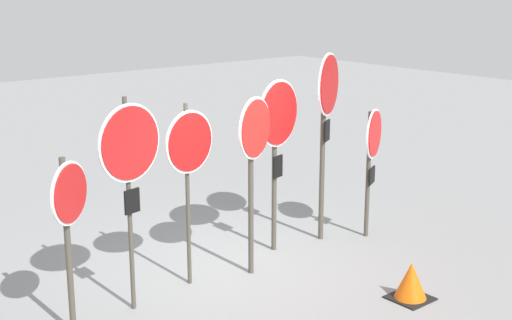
{
  "coord_description": "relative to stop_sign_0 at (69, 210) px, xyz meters",
  "views": [
    {
      "loc": [
        -5.57,
        -7.16,
        3.8
      ],
      "look_at": [
        0.41,
        0.0,
        1.45
      ],
      "focal_mm": 50.0,
      "sensor_mm": 36.0,
      "label": 1
    }
  ],
  "objects": [
    {
      "name": "traffic_cone_0",
      "position": [
        3.54,
        -1.82,
        -1.2
      ],
      "size": [
        0.48,
        0.48,
        0.47
      ],
      "color": "black",
      "rests_on": "ground"
    },
    {
      "name": "ground_plane",
      "position": [
        2.47,
        0.35,
        -1.43
      ],
      "size": [
        40.0,
        40.0,
        0.0
      ],
      "primitive_type": "plane",
      "color": "gray"
    },
    {
      "name": "stop_sign_4",
      "position": [
        3.36,
        0.45,
        0.38
      ],
      "size": [
        0.91,
        0.27,
        2.49
      ],
      "rotation": [
        0.0,
        0.0,
        0.26
      ],
      "color": "#474238",
      "rests_on": "ground"
    },
    {
      "name": "stop_sign_5",
      "position": [
        4.21,
        0.34,
        0.61
      ],
      "size": [
        0.82,
        0.45,
        2.81
      ],
      "rotation": [
        0.0,
        0.0,
        0.48
      ],
      "color": "#474238",
      "rests_on": "ground"
    },
    {
      "name": "stop_sign_2",
      "position": [
        1.74,
        0.26,
        0.32
      ],
      "size": [
        0.78,
        0.17,
        2.36
      ],
      "rotation": [
        0.0,
        0.0,
        0.17
      ],
      "color": "#474238",
      "rests_on": "ground"
    },
    {
      "name": "stop_sign_1",
      "position": [
        0.81,
        0.08,
        0.46
      ],
      "size": [
        0.89,
        0.22,
        2.55
      ],
      "rotation": [
        0.0,
        0.0,
        0.21
      ],
      "color": "#474238",
      "rests_on": "ground"
    },
    {
      "name": "stop_sign_6",
      "position": [
        4.83,
        -0.02,
        -0.02
      ],
      "size": [
        0.68,
        0.35,
        1.98
      ],
      "rotation": [
        0.0,
        0.0,
        0.46
      ],
      "color": "#474238",
      "rests_on": "ground"
    },
    {
      "name": "stop_sign_3",
      "position": [
        2.57,
        0.01,
        0.31
      ],
      "size": [
        0.75,
        0.33,
        2.38
      ],
      "rotation": [
        0.0,
        0.0,
        0.38
      ],
      "color": "#474238",
      "rests_on": "ground"
    },
    {
      "name": "stop_sign_0",
      "position": [
        0.0,
        0.0,
        0.0
      ],
      "size": [
        0.59,
        0.41,
        2.01
      ],
      "rotation": [
        0.0,
        0.0,
        0.59
      ],
      "color": "#474238",
      "rests_on": "ground"
    }
  ]
}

